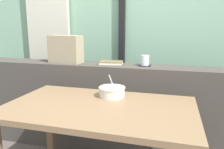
# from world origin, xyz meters

# --- Properties ---
(outdoor_backdrop) EXTENTS (4.80, 0.08, 2.80)m
(outdoor_backdrop) POSITION_xyz_m (0.00, 1.23, 1.40)
(outdoor_backdrop) COLOR #84B293
(outdoor_backdrop) RESTS_ON ground
(curtain_left_panel) EXTENTS (0.56, 0.06, 2.50)m
(curtain_left_panel) POSITION_xyz_m (-1.01, 1.13, 1.25)
(curtain_left_panel) COLOR beige
(curtain_left_panel) RESTS_ON ground
(window_divider_post) EXTENTS (0.07, 0.05, 2.60)m
(window_divider_post) POSITION_xyz_m (-0.08, 1.16, 1.30)
(window_divider_post) COLOR black
(window_divider_post) RESTS_ON ground
(dark_console_ledge) EXTENTS (2.80, 0.29, 0.85)m
(dark_console_ledge) POSITION_xyz_m (0.00, 0.55, 0.43)
(dark_console_ledge) COLOR #423D38
(dark_console_ledge) RESTS_ON ground
(breakfast_table) EXTENTS (1.22, 0.72, 0.69)m
(breakfast_table) POSITION_xyz_m (0.07, -0.09, 0.59)
(breakfast_table) COLOR brown
(breakfast_table) RESTS_ON ground
(coaster_square) EXTENTS (0.10, 0.10, 0.00)m
(coaster_square) POSITION_xyz_m (0.27, 0.56, 0.85)
(coaster_square) COLOR black
(coaster_square) RESTS_ON dark_console_ledge
(juice_glass) EXTENTS (0.07, 0.07, 0.09)m
(juice_glass) POSITION_xyz_m (0.27, 0.56, 0.90)
(juice_glass) COLOR white
(juice_glass) RESTS_ON coaster_square
(closed_book) EXTENTS (0.24, 0.18, 0.03)m
(closed_book) POSITION_xyz_m (-0.04, 0.57, 0.87)
(closed_book) COLOR brown
(closed_book) RESTS_ON dark_console_ledge
(throw_pillow) EXTENTS (0.33, 0.18, 0.26)m
(throw_pillow) POSITION_xyz_m (-0.49, 0.55, 0.98)
(throw_pillow) COLOR tan
(throw_pillow) RESTS_ON dark_console_ledge
(soup_bowl) EXTENTS (0.19, 0.19, 0.16)m
(soup_bowl) POSITION_xyz_m (0.10, 0.12, 0.73)
(soup_bowl) COLOR silver
(soup_bowl) RESTS_ON breakfast_table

